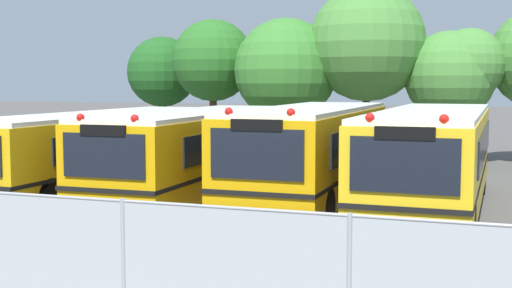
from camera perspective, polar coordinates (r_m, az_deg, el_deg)
ground_plane at (r=19.36m, az=-0.12°, el=-4.72°), size 160.00×160.00×0.00m
school_bus_0 at (r=21.24m, az=-12.91°, el=-0.33°), size 2.85×10.92×2.53m
school_bus_1 at (r=19.61m, az=-4.98°, el=-0.53°), size 2.57×10.00×2.63m
school_bus_2 at (r=18.49m, az=4.66°, el=-0.63°), size 2.56×9.21×2.79m
school_bus_3 at (r=18.06m, az=14.39°, el=-0.97°), size 2.60×10.77×2.74m
tree_0 at (r=33.34m, az=-7.77°, el=5.87°), size 3.35×3.35×5.48m
tree_1 at (r=30.89m, az=-3.74°, el=7.02°), size 3.64×3.64×6.10m
tree_2 at (r=29.18m, az=2.15°, el=6.28°), size 4.42×4.34×5.99m
tree_3 at (r=28.80m, az=9.01°, el=8.28°), size 4.76×4.76×7.28m
tree_4 at (r=28.73m, az=16.21°, el=5.71°), size 3.95×3.62×5.45m
chainlink_fence at (r=10.48m, az=-18.31°, el=-8.39°), size 15.56×0.07×1.75m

